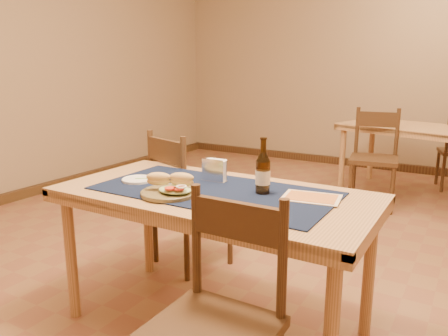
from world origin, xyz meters
The scene contains 14 objects.
room centered at (0.00, 0.00, 1.40)m, with size 6.04×7.04×2.84m.
main_table centered at (0.00, -0.80, 0.67)m, with size 1.60×0.80×0.75m.
placemat centered at (0.00, -0.80, 0.75)m, with size 1.20×0.60×0.01m, color #0E1936.
baseboard centered at (0.00, 0.00, 0.05)m, with size 6.00×7.00×0.10m.
back_table centered at (0.63, 2.35, 0.67)m, with size 1.81×1.23×0.75m.
chair_main_far centered at (-0.55, -0.27, 0.49)m, with size 0.55×0.55×0.95m.
chair_main_near centered at (0.39, -1.42, 0.48)m, with size 0.43×0.43×0.92m.
chair_back_near centered at (0.26, 1.78, 0.50)m, with size 0.51×0.51×0.96m.
sandwich_plate centered at (-0.14, -0.97, 0.78)m, with size 0.28×0.28×0.11m.
side_plate centered at (-0.45, -0.85, 0.76)m, with size 0.17×0.17×0.01m.
fork centered at (-0.41, -0.83, 0.77)m, with size 0.11×0.08×0.00m.
beer_bottle centered at (0.23, -0.72, 0.86)m, with size 0.07×0.07×0.28m.
napkin_holder centered at (-0.09, -0.65, 0.81)m, with size 0.14×0.06×0.12m.
menu_card centered at (0.47, -0.68, 0.76)m, with size 0.29×0.23×0.01m.
Camera 1 is at (1.11, -2.60, 1.36)m, focal length 35.00 mm.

